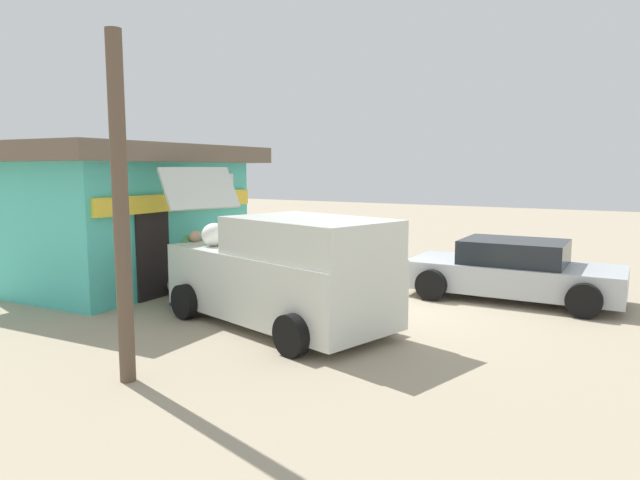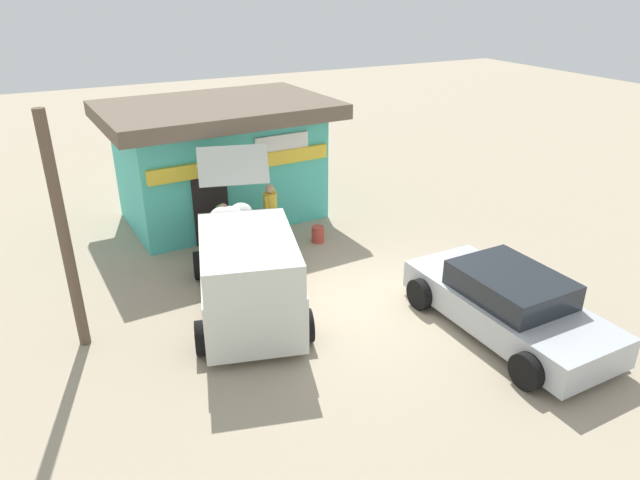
{
  "view_description": "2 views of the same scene",
  "coord_description": "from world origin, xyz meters",
  "px_view_note": "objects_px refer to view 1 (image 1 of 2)",
  "views": [
    {
      "loc": [
        -10.24,
        -4.52,
        2.72
      ],
      "look_at": [
        0.07,
        1.6,
        1.2
      ],
      "focal_mm": 32.2,
      "sensor_mm": 36.0,
      "label": 1
    },
    {
      "loc": [
        -5.56,
        -8.74,
        6.21
      ],
      "look_at": [
        -0.6,
        0.99,
        1.21
      ],
      "focal_mm": 32.21,
      "sensor_mm": 36.0,
      "label": 2
    }
  ],
  "objects_px": {
    "customer_bending": "(185,260)",
    "vendor_standing": "(225,249)",
    "delivery_van": "(283,272)",
    "unloaded_banana_pile": "(182,286)",
    "storefront_bar": "(129,212)",
    "parked_sedan": "(513,271)",
    "paint_bucket": "(268,275)"
  },
  "relations": [
    {
      "from": "delivery_van",
      "to": "unloaded_banana_pile",
      "type": "distance_m",
      "value": 3.45
    },
    {
      "from": "parked_sedan",
      "to": "paint_bucket",
      "type": "xyz_separation_m",
      "value": [
        -1.37,
        5.27,
        -0.38
      ]
    },
    {
      "from": "parked_sedan",
      "to": "unloaded_banana_pile",
      "type": "bearing_deg",
      "value": 117.76
    },
    {
      "from": "storefront_bar",
      "to": "unloaded_banana_pile",
      "type": "distance_m",
      "value": 2.42
    },
    {
      "from": "customer_bending",
      "to": "vendor_standing",
      "type": "bearing_deg",
      "value": 3.83
    },
    {
      "from": "parked_sedan",
      "to": "storefront_bar",
      "type": "bearing_deg",
      "value": 110.2
    },
    {
      "from": "vendor_standing",
      "to": "delivery_van",
      "type": "bearing_deg",
      "value": -121.48
    },
    {
      "from": "unloaded_banana_pile",
      "to": "paint_bucket",
      "type": "distance_m",
      "value": 2.09
    },
    {
      "from": "delivery_van",
      "to": "customer_bending",
      "type": "bearing_deg",
      "value": 83.52
    },
    {
      "from": "vendor_standing",
      "to": "customer_bending",
      "type": "xyz_separation_m",
      "value": [
        -1.32,
        -0.09,
        -0.04
      ]
    },
    {
      "from": "storefront_bar",
      "to": "delivery_van",
      "type": "distance_m",
      "value": 5.3
    },
    {
      "from": "unloaded_banana_pile",
      "to": "customer_bending",
      "type": "bearing_deg",
      "value": -130.95
    },
    {
      "from": "vendor_standing",
      "to": "customer_bending",
      "type": "distance_m",
      "value": 1.33
    },
    {
      "from": "storefront_bar",
      "to": "vendor_standing",
      "type": "height_order",
      "value": "storefront_bar"
    },
    {
      "from": "storefront_bar",
      "to": "delivery_van",
      "type": "relative_size",
      "value": 1.22
    },
    {
      "from": "vendor_standing",
      "to": "paint_bucket",
      "type": "bearing_deg",
      "value": -14.72
    },
    {
      "from": "customer_bending",
      "to": "paint_bucket",
      "type": "relative_size",
      "value": 3.63
    },
    {
      "from": "storefront_bar",
      "to": "customer_bending",
      "type": "bearing_deg",
      "value": -109.22
    },
    {
      "from": "parked_sedan",
      "to": "unloaded_banana_pile",
      "type": "relative_size",
      "value": 5.79
    },
    {
      "from": "delivery_van",
      "to": "parked_sedan",
      "type": "height_order",
      "value": "delivery_van"
    },
    {
      "from": "vendor_standing",
      "to": "unloaded_banana_pile",
      "type": "height_order",
      "value": "vendor_standing"
    },
    {
      "from": "customer_bending",
      "to": "delivery_van",
      "type": "bearing_deg",
      "value": -96.48
    },
    {
      "from": "delivery_van",
      "to": "unloaded_banana_pile",
      "type": "bearing_deg",
      "value": 74.6
    },
    {
      "from": "storefront_bar",
      "to": "parked_sedan",
      "type": "bearing_deg",
      "value": -69.8
    },
    {
      "from": "unloaded_banana_pile",
      "to": "storefront_bar",
      "type": "bearing_deg",
      "value": 81.14
    },
    {
      "from": "unloaded_banana_pile",
      "to": "vendor_standing",
      "type": "bearing_deg",
      "value": -40.14
    },
    {
      "from": "vendor_standing",
      "to": "customer_bending",
      "type": "bearing_deg",
      "value": -176.17
    },
    {
      "from": "parked_sedan",
      "to": "customer_bending",
      "type": "distance_m",
      "value": 6.72
    },
    {
      "from": "storefront_bar",
      "to": "unloaded_banana_pile",
      "type": "height_order",
      "value": "storefront_bar"
    },
    {
      "from": "delivery_van",
      "to": "vendor_standing",
      "type": "xyz_separation_m",
      "value": [
        1.61,
        2.63,
        -0.0
      ]
    },
    {
      "from": "storefront_bar",
      "to": "vendor_standing",
      "type": "xyz_separation_m",
      "value": [
        0.43,
        -2.48,
        -0.74
      ]
    },
    {
      "from": "delivery_van",
      "to": "vendor_standing",
      "type": "bearing_deg",
      "value": 58.52
    }
  ]
}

